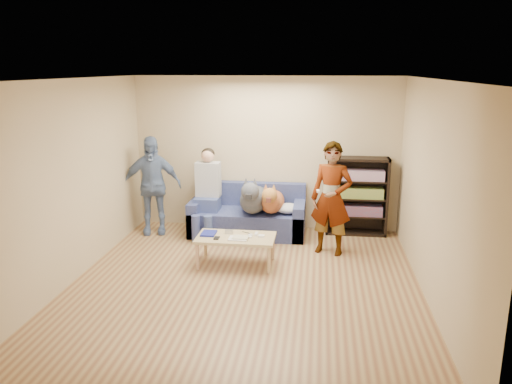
# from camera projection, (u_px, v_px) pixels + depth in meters

# --- Properties ---
(ground) EXTENTS (5.00, 5.00, 0.00)m
(ground) POSITION_uv_depth(u_px,v_px,m) (244.00, 286.00, 6.41)
(ground) COLOR brown
(ground) RESTS_ON ground
(ceiling) EXTENTS (5.00, 5.00, 0.00)m
(ceiling) POSITION_uv_depth(u_px,v_px,m) (243.00, 79.00, 5.78)
(ceiling) COLOR white
(ceiling) RESTS_ON ground
(wall_back) EXTENTS (4.50, 0.00, 4.50)m
(wall_back) POSITION_uv_depth(u_px,v_px,m) (266.00, 154.00, 8.50)
(wall_back) COLOR tan
(wall_back) RESTS_ON ground
(wall_front) EXTENTS (4.50, 0.00, 4.50)m
(wall_front) POSITION_uv_depth(u_px,v_px,m) (192.00, 267.00, 3.69)
(wall_front) COLOR tan
(wall_front) RESTS_ON ground
(wall_left) EXTENTS (0.00, 5.00, 5.00)m
(wall_left) POSITION_uv_depth(u_px,v_px,m) (70.00, 183.00, 6.37)
(wall_left) COLOR tan
(wall_left) RESTS_ON ground
(wall_right) EXTENTS (0.00, 5.00, 5.00)m
(wall_right) POSITION_uv_depth(u_px,v_px,m) (434.00, 194.00, 5.81)
(wall_right) COLOR tan
(wall_right) RESTS_ON ground
(blanket) EXTENTS (0.44, 0.37, 0.15)m
(blanket) POSITION_uv_depth(u_px,v_px,m) (288.00, 208.00, 8.11)
(blanket) COLOR silver
(blanket) RESTS_ON sofa
(person_standing_right) EXTENTS (0.71, 0.57, 1.69)m
(person_standing_right) POSITION_uv_depth(u_px,v_px,m) (331.00, 199.00, 7.37)
(person_standing_right) COLOR gray
(person_standing_right) RESTS_ON ground
(person_standing_left) EXTENTS (1.03, 0.61, 1.65)m
(person_standing_left) POSITION_uv_depth(u_px,v_px,m) (152.00, 185.00, 8.29)
(person_standing_left) COLOR #6D8DAF
(person_standing_left) RESTS_ON ground
(held_controller) EXTENTS (0.04, 0.12, 0.03)m
(held_controller) POSITION_uv_depth(u_px,v_px,m) (318.00, 191.00, 7.16)
(held_controller) COLOR white
(held_controller) RESTS_ON person_standing_right
(notebook_blue) EXTENTS (0.20, 0.26, 0.03)m
(notebook_blue) POSITION_uv_depth(u_px,v_px,m) (209.00, 233.00, 7.11)
(notebook_blue) COLOR navy
(notebook_blue) RESTS_ON coffee_table
(papers) EXTENTS (0.26, 0.20, 0.02)m
(papers) POSITION_uv_depth(u_px,v_px,m) (238.00, 238.00, 6.91)
(papers) COLOR silver
(papers) RESTS_ON coffee_table
(magazine) EXTENTS (0.22, 0.17, 0.01)m
(magazine) POSITION_uv_depth(u_px,v_px,m) (240.00, 237.00, 6.92)
(magazine) COLOR beige
(magazine) RESTS_ON coffee_table
(camera_silver) EXTENTS (0.11, 0.06, 0.05)m
(camera_silver) POSITION_uv_depth(u_px,v_px,m) (229.00, 232.00, 7.14)
(camera_silver) COLOR #AAAAAE
(camera_silver) RESTS_ON coffee_table
(controller_a) EXTENTS (0.04, 0.13, 0.03)m
(controller_a) POSITION_uv_depth(u_px,v_px,m) (256.00, 234.00, 7.07)
(controller_a) COLOR silver
(controller_a) RESTS_ON coffee_table
(controller_b) EXTENTS (0.09, 0.06, 0.03)m
(controller_b) POSITION_uv_depth(u_px,v_px,m) (261.00, 236.00, 6.99)
(controller_b) COLOR white
(controller_b) RESTS_ON coffee_table
(headphone_cup_a) EXTENTS (0.07, 0.07, 0.02)m
(headphone_cup_a) POSITION_uv_depth(u_px,v_px,m) (250.00, 237.00, 6.97)
(headphone_cup_a) COLOR white
(headphone_cup_a) RESTS_ON coffee_table
(headphone_cup_b) EXTENTS (0.07, 0.07, 0.02)m
(headphone_cup_b) POSITION_uv_depth(u_px,v_px,m) (250.00, 235.00, 7.05)
(headphone_cup_b) COLOR silver
(headphone_cup_b) RESTS_ON coffee_table
(pen_orange) EXTENTS (0.13, 0.06, 0.01)m
(pen_orange) POSITION_uv_depth(u_px,v_px,m) (232.00, 240.00, 6.86)
(pen_orange) COLOR #DB541E
(pen_orange) RESTS_ON coffee_table
(pen_black) EXTENTS (0.13, 0.08, 0.01)m
(pen_black) POSITION_uv_depth(u_px,v_px,m) (246.00, 232.00, 7.17)
(pen_black) COLOR black
(pen_black) RESTS_ON coffee_table
(wallet) EXTENTS (0.07, 0.12, 0.02)m
(wallet) POSITION_uv_depth(u_px,v_px,m) (217.00, 238.00, 6.93)
(wallet) COLOR black
(wallet) RESTS_ON coffee_table
(sofa) EXTENTS (1.90, 0.85, 0.82)m
(sofa) POSITION_uv_depth(u_px,v_px,m) (248.00, 217.00, 8.39)
(sofa) COLOR #515B93
(sofa) RESTS_ON ground
(person_seated) EXTENTS (0.40, 0.73, 1.47)m
(person_seated) POSITION_uv_depth(u_px,v_px,m) (207.00, 189.00, 8.23)
(person_seated) COLOR #3F4A8B
(person_seated) RESTS_ON sofa
(dog_gray) EXTENTS (0.46, 1.28, 0.67)m
(dog_gray) POSITION_uv_depth(u_px,v_px,m) (254.00, 198.00, 8.08)
(dog_gray) COLOR #4A4D54
(dog_gray) RESTS_ON sofa
(dog_tan) EXTENTS (0.39, 1.16, 0.57)m
(dog_tan) POSITION_uv_depth(u_px,v_px,m) (272.00, 201.00, 8.08)
(dog_tan) COLOR #A85D33
(dog_tan) RESTS_ON sofa
(coffee_table) EXTENTS (1.10, 0.60, 0.42)m
(coffee_table) POSITION_uv_depth(u_px,v_px,m) (236.00, 240.00, 7.03)
(coffee_table) COLOR tan
(coffee_table) RESTS_ON ground
(bookshelf) EXTENTS (1.00, 0.34, 1.30)m
(bookshelf) POSITION_uv_depth(u_px,v_px,m) (357.00, 194.00, 8.29)
(bookshelf) COLOR black
(bookshelf) RESTS_ON ground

